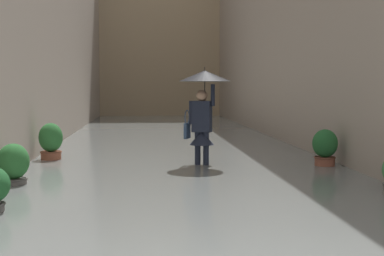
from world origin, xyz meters
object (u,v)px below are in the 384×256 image
(potted_plant_mid_right, at_px, (51,144))
(potted_plant_far_left, at_px, (325,150))
(potted_plant_far_right, at_px, (13,167))
(person_wading, at_px, (203,98))

(potted_plant_mid_right, height_order, potted_plant_far_left, potted_plant_mid_right)
(potted_plant_far_right, bearing_deg, potted_plant_far_left, -164.14)
(potted_plant_mid_right, height_order, potted_plant_far_right, potted_plant_mid_right)
(person_wading, height_order, potted_plant_mid_right, person_wading)
(potted_plant_mid_right, xyz_separation_m, potted_plant_far_left, (-5.70, 1.44, -0.02))
(potted_plant_far_left, height_order, potted_plant_far_right, potted_plant_far_left)
(person_wading, xyz_separation_m, potted_plant_mid_right, (3.26, -1.13, -1.02))
(person_wading, relative_size, potted_plant_far_right, 2.57)
(potted_plant_far_left, distance_m, potted_plant_far_right, 6.02)
(person_wading, bearing_deg, potted_plant_mid_right, -19.14)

